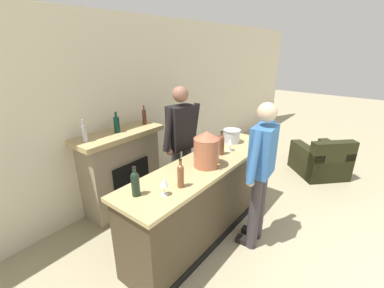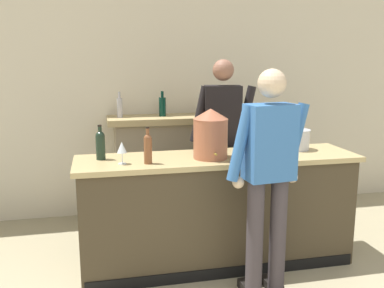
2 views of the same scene
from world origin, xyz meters
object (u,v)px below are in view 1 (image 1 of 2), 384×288
copper_dispenser (206,149)px  ice_bucket_steel (232,136)px  wine_bottle_cabernet_heavy (135,183)px  wine_bottle_merlot_tall (181,175)px  armchair_black (321,162)px  wine_glass_near_bucket (164,182)px  fireplace_stone (122,170)px  person_bartender (181,146)px  person_customer (260,171)px  wine_bottle_rose_blush (221,144)px  wine_glass_by_dispenser (230,142)px

copper_dispenser → ice_bucket_steel: bearing=10.8°
wine_bottle_cabernet_heavy → wine_bottle_merlot_tall: wine_bottle_merlot_tall is taller
armchair_black → wine_glass_near_bucket: 3.67m
fireplace_stone → person_bartender: 0.98m
armchair_black → person_customer: bearing=175.3°
person_customer → wine_bottle_rose_blush: bearing=81.1°
ice_bucket_steel → wine_bottle_merlot_tall: (-1.42, -0.24, 0.04)m
person_customer → wine_glass_by_dispenser: bearing=63.9°
fireplace_stone → wine_bottle_rose_blush: 1.54m
armchair_black → person_customer: 2.56m
wine_bottle_merlot_tall → wine_glass_near_bucket: bearing=172.6°
wine_bottle_merlot_tall → wine_glass_near_bucket: (-0.21, 0.03, -0.00)m
fireplace_stone → ice_bucket_steel: 1.68m
wine_bottle_cabernet_heavy → ice_bucket_steel: bearing=0.4°
wine_glass_by_dispenser → wine_glass_near_bucket: size_ratio=0.96×
wine_glass_near_bucket → person_bartender: bearing=32.8°
wine_bottle_cabernet_heavy → wine_bottle_merlot_tall: size_ratio=0.98×
wine_bottle_merlot_tall → wine_bottle_rose_blush: 0.95m
wine_glass_near_bucket → wine_bottle_rose_blush: bearing=4.9°
wine_bottle_cabernet_heavy → armchair_black: bearing=-13.7°
copper_dispenser → wine_glass_near_bucket: (-0.75, -0.05, -0.08)m
person_bartender → wine_bottle_cabernet_heavy: 1.30m
person_customer → wine_glass_by_dispenser: person_customer is taller
person_customer → ice_bucket_steel: size_ratio=7.17×
person_customer → wine_bottle_cabernet_heavy: size_ratio=6.01×
person_bartender → wine_bottle_rose_blush: person_bartender is taller
copper_dispenser → wine_bottle_merlot_tall: bearing=-172.0°
armchair_black → wine_bottle_cabernet_heavy: size_ratio=3.92×
person_customer → wine_bottle_merlot_tall: (-0.85, 0.46, 0.16)m
wine_bottle_rose_blush → wine_glass_near_bucket: bearing=-175.1°
fireplace_stone → person_customer: person_customer is taller
wine_glass_by_dispenser → person_bartender: bearing=115.8°
fireplace_stone → wine_bottle_cabernet_heavy: (-0.72, -1.22, 0.53)m
wine_glass_by_dispenser → wine_bottle_cabernet_heavy: bearing=174.9°
wine_bottle_merlot_tall → person_customer: bearing=-28.6°
wine_glass_by_dispenser → wine_glass_near_bucket: 1.33m
person_bartender → wine_bottle_cabernet_heavy: size_ratio=6.23×
armchair_black → wine_bottle_merlot_tall: bearing=168.6°
wine_bottle_cabernet_heavy → wine_glass_near_bucket: bearing=-50.6°
wine_bottle_cabernet_heavy → person_bartender: bearing=21.2°
copper_dispenser → person_bartender: bearing=64.9°
copper_dispenser → wine_glass_near_bucket: copper_dispenser is taller
fireplace_stone → armchair_black: (2.95, -2.11, -0.35)m
person_customer → copper_dispenser: size_ratio=4.17×
fireplace_stone → wine_bottle_merlot_tall: bearing=-103.6°
wine_bottle_cabernet_heavy → person_customer: bearing=-29.5°
person_bartender → wine_bottle_merlot_tall: person_bartender is taller
wine_bottle_merlot_tall → wine_bottle_cabernet_heavy: bearing=148.3°
person_bartender → wine_bottle_cabernet_heavy: person_bartender is taller
armchair_black → wine_bottle_merlot_tall: 3.47m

